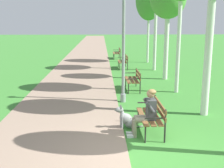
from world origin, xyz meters
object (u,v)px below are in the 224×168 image
object	(u,v)px
dog_grey	(128,120)
birch_tree_sixth	(149,0)
park_bench_far	(124,60)
person_seated_on_near_bench	(147,111)
park_bench_near	(153,114)
park_bench_mid	(134,78)
park_bench_furthest	(117,52)
birch_tree_fourth	(168,0)
lamp_post_near	(123,41)

from	to	relation	value
dog_grey	birch_tree_sixth	bearing A→B (deg)	78.60
park_bench_far	person_seated_on_near_bench	xyz separation A→B (m)	(-0.26, -10.94, 0.17)
dog_grey	birch_tree_sixth	distance (m)	13.94
park_bench_near	birch_tree_sixth	xyz separation A→B (m)	(1.99, 13.35, 3.83)
park_bench_far	birch_tree_sixth	bearing A→B (deg)	54.02
park_bench_mid	park_bench_furthest	xyz separation A→B (m)	(-0.11, 10.75, 0.00)
park_bench_far	person_seated_on_near_bench	distance (m)	10.95
person_seated_on_near_bench	dog_grey	size ratio (longest dim) A/B	1.51
birch_tree_fourth	birch_tree_sixth	world-z (taller)	birch_tree_sixth
park_bench_near	dog_grey	xyz separation A→B (m)	(-0.64, 0.29, -0.25)
park_bench_furthest	person_seated_on_near_bench	xyz separation A→B (m)	(-0.15, -15.89, 0.17)
birch_tree_sixth	park_bench_furthest	bearing A→B (deg)	132.00
park_bench_far	park_bench_near	bearing A→B (deg)	-90.30
park_bench_furthest	person_seated_on_near_bench	bearing A→B (deg)	-90.52
dog_grey	lamp_post_near	xyz separation A→B (m)	(0.08, 2.72, 1.98)
park_bench_mid	person_seated_on_near_bench	size ratio (longest dim) A/B	1.20
park_bench_near	park_bench_far	xyz separation A→B (m)	(0.06, 10.69, 0.00)
park_bench_far	birch_tree_fourth	bearing A→B (deg)	-61.69
person_seated_on_near_bench	lamp_post_near	world-z (taller)	lamp_post_near
park_bench_near	person_seated_on_near_bench	xyz separation A→B (m)	(-0.21, -0.25, 0.17)
park_bench_furthest	birch_tree_sixth	xyz separation A→B (m)	(2.05, -2.28, 3.83)
lamp_post_near	birch_tree_sixth	size ratio (longest dim) A/B	0.75
person_seated_on_near_bench	lamp_post_near	size ratio (longest dim) A/B	0.29
park_bench_near	dog_grey	world-z (taller)	park_bench_near
park_bench_mid	park_bench_furthest	size ratio (longest dim) A/B	1.00
person_seated_on_near_bench	birch_tree_sixth	bearing A→B (deg)	80.82
dog_grey	birch_tree_fourth	xyz separation A→B (m)	(2.57, 6.92, 3.70)
park_bench_mid	lamp_post_near	distance (m)	2.62
park_bench_near	birch_tree_fourth	distance (m)	8.22
park_bench_mid	birch_tree_sixth	size ratio (longest dim) A/B	0.26
park_bench_mid	person_seated_on_near_bench	world-z (taller)	person_seated_on_near_bench
park_bench_furthest	park_bench_mid	bearing A→B (deg)	-89.42
dog_grey	park_bench_near	bearing A→B (deg)	-24.57
birch_tree_fourth	dog_grey	bearing A→B (deg)	-110.37
lamp_post_near	birch_tree_fourth	world-z (taller)	birch_tree_fourth
park_bench_near	park_bench_far	distance (m)	10.69
park_bench_far	birch_tree_fourth	size ratio (longest dim) A/B	0.30
park_bench_far	birch_tree_sixth	xyz separation A→B (m)	(1.94, 2.67, 3.83)
dog_grey	lamp_post_near	bearing A→B (deg)	88.39
park_bench_far	lamp_post_near	world-z (taller)	lamp_post_near
park_bench_furthest	birch_tree_sixth	world-z (taller)	birch_tree_sixth
park_bench_mid	lamp_post_near	xyz separation A→B (m)	(-0.61, -1.88, 1.73)
park_bench_furthest	person_seated_on_near_bench	world-z (taller)	person_seated_on_near_bench
park_bench_near	dog_grey	distance (m)	0.75
person_seated_on_near_bench	dog_grey	xyz separation A→B (m)	(-0.43, 0.55, -0.42)
park_bench_far	lamp_post_near	size ratio (longest dim) A/B	0.35
birch_tree_sixth	park_bench_near	bearing A→B (deg)	-98.48
lamp_post_near	birch_tree_sixth	bearing A→B (deg)	76.12
person_seated_on_near_bench	birch_tree_fourth	distance (m)	8.43
dog_grey	birch_tree_sixth	xyz separation A→B (m)	(2.63, 13.06, 4.09)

